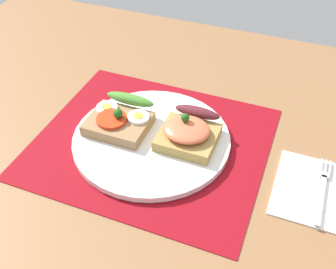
% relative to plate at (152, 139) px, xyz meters
% --- Properties ---
extents(ground_plane, '(1.20, 0.90, 0.03)m').
position_rel_plate_xyz_m(ground_plane, '(0.00, 0.00, -0.02)').
color(ground_plane, '#8C603B').
extents(placemat, '(0.38, 0.33, 0.00)m').
position_rel_plate_xyz_m(placemat, '(0.00, 0.00, -0.01)').
color(placemat, maroon).
rests_on(placemat, ground_plane).
extents(plate, '(0.27, 0.27, 0.01)m').
position_rel_plate_xyz_m(plate, '(0.00, 0.00, 0.00)').
color(plate, white).
rests_on(plate, placemat).
extents(sandwich_egg_tomato, '(0.10, 0.10, 0.04)m').
position_rel_plate_xyz_m(sandwich_egg_tomato, '(-0.06, 0.01, 0.02)').
color(sandwich_egg_tomato, '#97724A').
rests_on(sandwich_egg_tomato, plate).
extents(sandwich_salmon, '(0.09, 0.10, 0.05)m').
position_rel_plate_xyz_m(sandwich_salmon, '(0.06, 0.02, 0.02)').
color(sandwich_salmon, '#A78946').
rests_on(sandwich_salmon, plate).
extents(napkin, '(0.13, 0.14, 0.01)m').
position_rel_plate_xyz_m(napkin, '(0.27, -0.01, -0.01)').
color(napkin, white).
rests_on(napkin, ground_plane).
extents(fork, '(0.02, 0.14, 0.00)m').
position_rel_plate_xyz_m(fork, '(0.28, -0.01, -0.00)').
color(fork, '#B7B7BC').
rests_on(fork, napkin).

